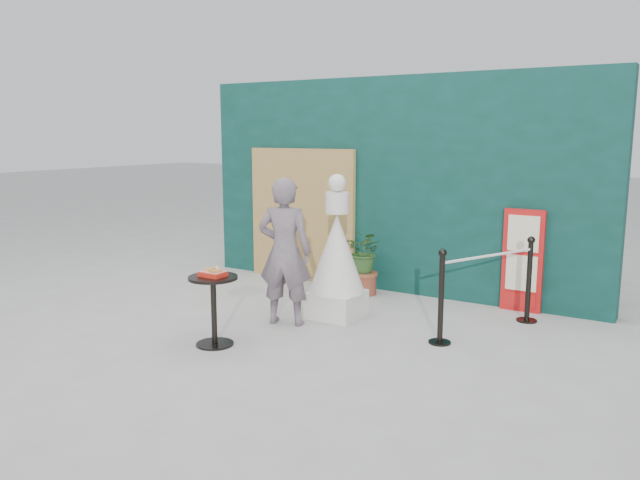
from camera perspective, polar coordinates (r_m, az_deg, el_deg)
The scene contains 10 objects.
ground at distance 6.55m, azimuth -5.61°, elevation -10.19°, with size 60.00×60.00×0.00m, color #ADAAA5.
back_wall at distance 8.90m, azimuth 6.64°, elevation 5.00°, with size 6.00×0.30×3.00m, color #0A2F26.
bamboo_fence at distance 9.45m, azimuth -1.68°, elevation 2.29°, with size 1.80×0.08×2.00m, color tan.
woman at distance 7.26m, azimuth -3.24°, elevation -1.07°, with size 0.63×0.42×1.74m, color slate.
menu_board at distance 8.21m, azimuth 18.03°, elevation -1.82°, with size 0.50×0.07×1.30m.
statue at distance 7.55m, azimuth 1.55°, elevation -1.82°, with size 0.68×0.68×1.75m.
cafe_table at distance 6.69m, azimuth -9.71°, elevation -5.39°, with size 0.52×0.52×0.75m.
food_basket at distance 6.62m, azimuth -9.75°, elevation -2.97°, with size 0.26×0.19×0.11m.
planter at distance 8.67m, azimuth 4.14°, elevation -1.60°, with size 0.53×0.46×0.91m.
stanchion_barrier at distance 7.28m, azimuth 15.06°, elevation -4.38°, with size 0.84×1.54×1.03m.
Camera 1 is at (3.76, -4.88, 2.24)m, focal length 35.00 mm.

